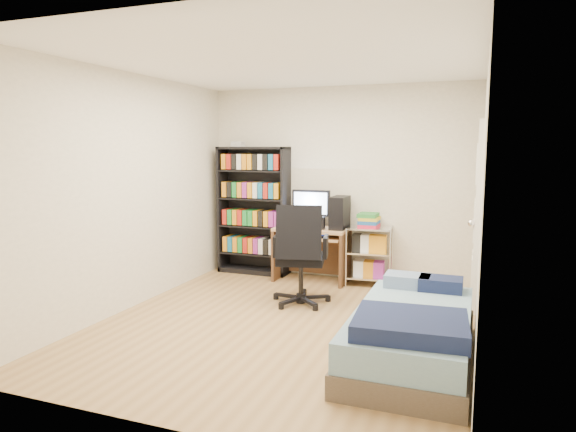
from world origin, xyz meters
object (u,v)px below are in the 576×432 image
at_px(computer_desk, 320,232).
at_px(office_chair, 300,272).
at_px(media_shelf, 254,209).
at_px(bed, 412,333).

distance_m(computer_desk, office_chair, 1.09).
distance_m(media_shelf, bed, 3.38).
xyz_separation_m(media_shelf, computer_desk, (0.98, -0.10, -0.26)).
bearing_deg(bed, media_shelf, 136.91).
relative_size(media_shelf, office_chair, 1.60).
bearing_deg(media_shelf, office_chair, -46.87).
relative_size(computer_desk, bed, 0.63).
bearing_deg(media_shelf, bed, -43.09).
relative_size(media_shelf, bed, 0.97).
bearing_deg(office_chair, computer_desk, 82.84).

